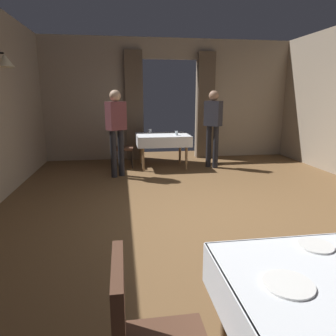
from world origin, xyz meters
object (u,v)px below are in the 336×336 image
(chair_mid_left, at_px, (119,145))
(person_diner_standing_aside, at_px, (116,126))
(plate_near_b, at_px, (315,246))
(plate_near_c, at_px, (288,284))
(dining_table_mid, at_px, (163,138))
(glass_mid_b, at_px, (150,131))
(glass_mid_a, at_px, (177,133))
(person_waiter_by_doorway, at_px, (213,123))

(chair_mid_left, distance_m, person_diner_standing_aside, 1.00)
(chair_mid_left, height_order, plate_near_b, chair_mid_left)
(chair_mid_left, bearing_deg, plate_near_b, -78.11)
(plate_near_b, distance_m, plate_near_c, 0.48)
(plate_near_b, height_order, plate_near_c, same)
(dining_table_mid, distance_m, person_diner_standing_aside, 1.32)
(plate_near_b, bearing_deg, glass_mid_b, 94.36)
(plate_near_c, bearing_deg, dining_table_mid, 88.24)
(glass_mid_b, bearing_deg, person_diner_standing_aside, -124.75)
(plate_near_c, bearing_deg, person_diner_standing_aside, 99.64)
(plate_near_b, xyz_separation_m, glass_mid_a, (0.11, 5.20, 0.04))
(glass_mid_a, xyz_separation_m, glass_mid_b, (-0.54, 0.56, -0.00))
(person_diner_standing_aside, bearing_deg, glass_mid_a, 22.60)
(plate_near_c, height_order, person_diner_standing_aside, person_diner_standing_aside)
(chair_mid_left, bearing_deg, plate_near_c, -82.16)
(plate_near_b, height_order, glass_mid_a, glass_mid_a)
(chair_mid_left, bearing_deg, person_waiter_by_doorway, -9.78)
(plate_near_c, distance_m, person_diner_standing_aside, 5.06)
(chair_mid_left, height_order, person_waiter_by_doorway, person_waiter_by_doorway)
(plate_near_c, xyz_separation_m, person_diner_standing_aside, (-0.85, 4.98, 0.27))
(plate_near_c, height_order, glass_mid_b, glass_mid_b)
(person_diner_standing_aside, bearing_deg, plate_near_c, -80.36)
(glass_mid_b, height_order, person_waiter_by_doorway, person_waiter_by_doorway)
(chair_mid_left, bearing_deg, glass_mid_a, -14.08)
(person_waiter_by_doorway, distance_m, person_diner_standing_aside, 2.19)
(dining_table_mid, bearing_deg, person_waiter_by_doorway, -12.68)
(plate_near_b, xyz_separation_m, glass_mid_b, (-0.44, 5.76, 0.04))
(glass_mid_b, xyz_separation_m, person_diner_standing_aside, (-0.76, -1.10, 0.23))
(glass_mid_a, distance_m, glass_mid_b, 0.78)
(dining_table_mid, height_order, person_waiter_by_doorway, person_waiter_by_doorway)
(dining_table_mid, relative_size, glass_mid_a, 12.35)
(person_waiter_by_doorway, relative_size, person_diner_standing_aside, 1.00)
(glass_mid_a, relative_size, glass_mid_b, 1.08)
(person_diner_standing_aside, bearing_deg, plate_near_b, -75.50)
(chair_mid_left, xyz_separation_m, person_diner_standing_aside, (-0.04, -0.86, 0.51))
(plate_near_b, bearing_deg, plate_near_c, -137.50)
(chair_mid_left, bearing_deg, dining_table_mid, -6.46)
(dining_table_mid, height_order, plate_near_c, plate_near_c)
(plate_near_c, bearing_deg, glass_mid_a, 85.22)
(plate_near_c, height_order, person_waiter_by_doorway, person_waiter_by_doorway)
(dining_table_mid, xyz_separation_m, glass_mid_b, (-0.26, 0.35, 0.14))
(plate_near_c, relative_size, glass_mid_a, 2.47)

